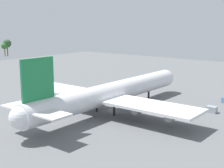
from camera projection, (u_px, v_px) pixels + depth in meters
ground_plane at (112, 111)px, 94.84m from camera, size 278.97×278.97×0.00m
cargo_airplane at (111, 93)px, 93.42m from camera, size 69.74×57.43×18.36m
catering_truck at (75, 93)px, 113.76m from camera, size 4.14×4.14×2.13m
cargo_container_fore at (212, 109)px, 93.26m from camera, size 1.97×3.04×1.85m
safety_cone_nose at (173, 94)px, 116.51m from camera, size 0.40×0.40×0.57m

